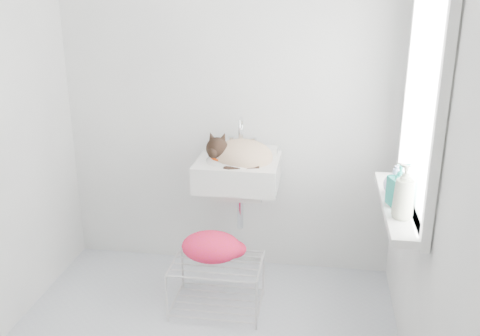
# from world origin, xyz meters

# --- Properties ---
(back_wall) EXTENTS (2.20, 0.02, 2.50)m
(back_wall) POSITION_xyz_m (0.00, 1.00, 1.25)
(back_wall) COLOR white
(back_wall) RESTS_ON ground
(right_wall) EXTENTS (0.02, 2.00, 2.50)m
(right_wall) POSITION_xyz_m (1.10, 0.00, 1.25)
(right_wall) COLOR white
(right_wall) RESTS_ON ground
(window_glass) EXTENTS (0.01, 0.80, 1.00)m
(window_glass) POSITION_xyz_m (1.09, 0.20, 1.35)
(window_glass) COLOR white
(window_glass) RESTS_ON right_wall
(window_frame) EXTENTS (0.04, 0.90, 1.10)m
(window_frame) POSITION_xyz_m (1.07, 0.20, 1.35)
(window_frame) COLOR white
(window_frame) RESTS_ON right_wall
(windowsill) EXTENTS (0.16, 0.88, 0.04)m
(windowsill) POSITION_xyz_m (1.01, 0.20, 0.83)
(windowsill) COLOR white
(windowsill) RESTS_ON right_wall
(sink) EXTENTS (0.51, 0.44, 0.20)m
(sink) POSITION_xyz_m (0.11, 0.74, 0.85)
(sink) COLOR white
(sink) RESTS_ON back_wall
(faucet) EXTENTS (0.18, 0.13, 0.18)m
(faucet) POSITION_xyz_m (0.11, 0.92, 0.99)
(faucet) COLOR silver
(faucet) RESTS_ON sink
(cat) EXTENTS (0.40, 0.32, 0.25)m
(cat) POSITION_xyz_m (0.12, 0.72, 0.89)
(cat) COLOR tan
(cat) RESTS_ON sink
(wire_rack) EXTENTS (0.53, 0.37, 0.32)m
(wire_rack) POSITION_xyz_m (0.03, 0.40, 0.15)
(wire_rack) COLOR #BDBDBD
(wire_rack) RESTS_ON floor
(towel) EXTENTS (0.39, 0.29, 0.15)m
(towel) POSITION_xyz_m (-0.01, 0.44, 0.35)
(towel) COLOR red
(towel) RESTS_ON wire_rack
(bottle_a) EXTENTS (0.12, 0.12, 0.22)m
(bottle_a) POSITION_xyz_m (1.00, 0.00, 0.85)
(bottle_a) COLOR beige
(bottle_a) RESTS_ON windowsill
(bottle_b) EXTENTS (0.12, 0.12, 0.21)m
(bottle_b) POSITION_xyz_m (1.00, 0.16, 0.85)
(bottle_b) COLOR teal
(bottle_b) RESTS_ON windowsill
(bottle_c) EXTENTS (0.13, 0.13, 0.15)m
(bottle_c) POSITION_xyz_m (1.00, 0.30, 0.85)
(bottle_c) COLOR silver
(bottle_c) RESTS_ON windowsill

